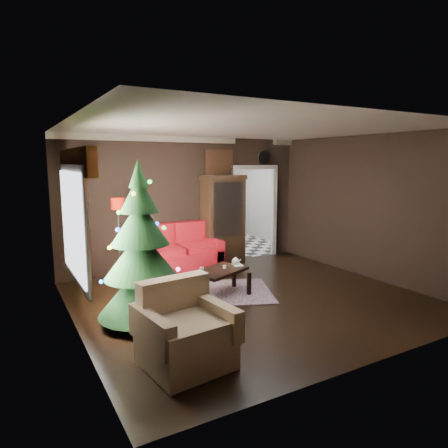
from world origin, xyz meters
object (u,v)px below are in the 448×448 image
wall_clock (264,157)px  armchair (185,326)px  floor_lamp (119,241)px  teapot (236,261)px  christmas_tree (141,250)px  curio_cabinet (223,222)px  coffee_table (219,282)px  loveseat (180,249)px  kitchen_table (218,235)px

wall_clock → armchair: bearing=-133.9°
armchair → floor_lamp: bearing=80.4°
teapot → christmas_tree: bearing=-162.9°
curio_cabinet → christmas_tree: 3.51m
floor_lamp → teapot: (1.70, -1.34, -0.31)m
curio_cabinet → wall_clock: wall_clock is taller
curio_cabinet → armchair: 4.59m
coffee_table → armchair: bearing=-127.7°
loveseat → armchair: bearing=-112.2°
curio_cabinet → floor_lamp: curio_cabinet is taller
loveseat → teapot: bearing=-74.2°
curio_cabinet → floor_lamp: bearing=-170.6°
armchair → wall_clock: wall_clock is taller
curio_cabinet → floor_lamp: 2.46m
coffee_table → loveseat: bearing=91.4°
curio_cabinet → wall_clock: bearing=8.5°
curio_cabinet → floor_lamp: (-2.42, -0.40, -0.12)m
armchair → coffee_table: 2.43m
armchair → coffee_table: size_ratio=0.97×
kitchen_table → coffee_table: bearing=-118.3°
loveseat → curio_cabinet: curio_cabinet is taller
curio_cabinet → wall_clock: size_ratio=5.94×
armchair → teapot: bearing=40.4°
armchair → curio_cabinet: bearing=48.6°
teapot → coffee_table: bearing=-165.4°
christmas_tree → kitchen_table: christmas_tree is taller
armchair → kitchen_table: (3.24, 5.19, -0.09)m
floor_lamp → curio_cabinet: bearing=9.4°
christmas_tree → coffee_table: christmas_tree is taller
curio_cabinet → armchair: bearing=-124.6°
floor_lamp → armchair: 3.38m
loveseat → teapot: (0.43, -1.52, 0.02)m
armchair → kitchen_table: 6.12m
curio_cabinet → armchair: (-2.59, -3.76, -0.49)m
floor_lamp → wall_clock: size_ratio=5.00×
curio_cabinet → christmas_tree: bearing=-138.5°
floor_lamp → teapot: 2.19m
wall_clock → teapot: bearing=-135.0°
floor_lamp → armchair: (-0.17, -3.36, -0.37)m
teapot → wall_clock: size_ratio=0.49×
loveseat → teapot: size_ratio=10.94×
kitchen_table → christmas_tree: bearing=-131.1°
coffee_table → christmas_tree: bearing=-162.2°
curio_cabinet → teapot: bearing=-112.5°
armchair → coffee_table: bearing=45.5°
floor_lamp → teapot: bearing=-38.2°
floor_lamp → wall_clock: 3.98m
teapot → loveseat: bearing=105.8°
wall_clock → coffee_table: bearing=-138.8°
loveseat → floor_lamp: (-1.27, -0.18, 0.33)m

